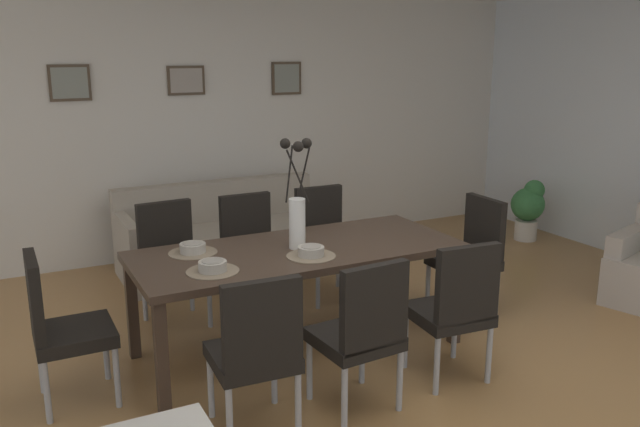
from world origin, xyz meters
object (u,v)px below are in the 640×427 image
dining_chair_far_right (251,247)px  sofa (227,240)px  dining_chair_far_left (362,329)px  framed_picture_center (186,80)px  dining_chair_head_east (472,250)px  bowl_near_right (193,247)px  bowl_far_left (311,250)px  framed_picture_right (287,78)px  centerpiece_vase (297,207)px  dining_chair_near_left (256,347)px  dining_chair_mid_right (324,237)px  bowl_near_left (213,265)px  dining_chair_mid_left (456,305)px  framed_picture_left (70,83)px  potted_plant (528,207)px  dining_chair_head_west (59,322)px  dining_table (297,258)px  dining_chair_near_right (171,257)px

dining_chair_far_right → sofa: size_ratio=0.47×
dining_chair_far_left → framed_picture_center: bearing=89.7°
dining_chair_head_east → bowl_near_right: bearing=174.6°
bowl_far_left → framed_picture_right: (1.06, 2.72, 0.97)m
dining_chair_head_east → centerpiece_vase: centerpiece_vase is taller
dining_chair_near_left → framed_picture_right: bearing=63.1°
dining_chair_mid_right → framed_picture_right: framed_picture_right is taller
dining_chair_far_left → framed_picture_right: size_ratio=2.74×
centerpiece_vase → bowl_near_left: (-0.66, -0.21, -0.24)m
dining_chair_near_left → dining_chair_mid_left: size_ratio=1.00×
dining_chair_mid_left → framed_picture_center: 3.64m
dining_chair_mid_left → dining_chair_head_east: bearing=45.5°
bowl_near_right → dining_chair_near_left: bearing=-88.7°
framed_picture_left → framed_picture_center: size_ratio=0.98×
dining_chair_head_east → potted_plant: dining_chair_head_east is taller
framed_picture_right → dining_chair_head_west: bearing=-135.7°
framed_picture_right → framed_picture_left: bearing=-180.0°
dining_table → dining_chair_far_left: (-0.02, -0.89, -0.16)m
dining_chair_mid_right → framed_picture_right: size_ratio=2.74×
dining_chair_far_left → dining_chair_head_east: bearing=30.4°
dining_chair_head_east → dining_chair_mid_left: bearing=-134.5°
dining_chair_far_left → sofa: 2.80m
framed_picture_center → dining_table: bearing=-90.0°
dining_table → dining_chair_far_left: bearing=-91.1°
centerpiece_vase → bowl_near_right: bearing=162.6°
dining_table → dining_chair_head_west: dining_chair_head_west is taller
dining_chair_head_west → bowl_near_right: (0.87, 0.23, 0.27)m
dining_chair_near_right → bowl_far_left: (0.64, -1.11, 0.27)m
dining_chair_near_right → framed_picture_center: size_ratio=2.52×
dining_table → framed_picture_center: (0.00, 2.51, 1.08)m
dining_chair_head_east → bowl_far_left: bearing=-172.1°
sofa → framed_picture_center: 1.60m
dining_chair_far_left → framed_picture_right: framed_picture_right is taller
dining_chair_mid_right → dining_chair_head_east: bearing=-45.1°
dining_table → dining_chair_far_right: 0.88m
dining_chair_far_right → dining_chair_mid_right: bearing=-0.6°
dining_chair_head_west → potted_plant: (4.93, 1.34, -0.14)m
dining_table → centerpiece_vase: (0.00, 0.00, 0.35)m
framed_picture_right → dining_chair_mid_right: bearing=-104.0°
centerpiece_vase → potted_plant: 3.70m
bowl_near_right → framed_picture_left: (-0.40, 2.30, 0.97)m
framed_picture_center → potted_plant: bearing=-19.3°
dining_chair_mid_right → sofa: size_ratio=0.47×
framed_picture_center → bowl_near_right: bearing=-106.0°
dining_chair_far_left → bowl_far_left: dining_chair_far_left is taller
dining_chair_mid_left → dining_chair_head_west: (-2.21, 0.82, 0.00)m
centerpiece_vase → framed_picture_right: framed_picture_right is taller
dining_chair_near_left → framed_picture_center: framed_picture_center is taller
dining_chair_far_right → sofa: dining_chair_far_right is taller
dining_table → dining_chair_far_right: (-0.00, 0.87, -0.16)m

